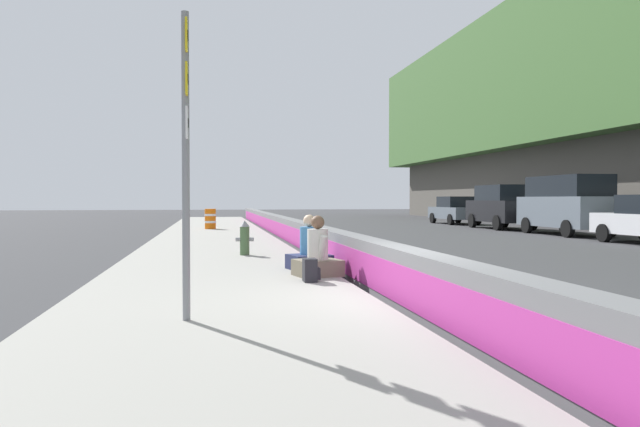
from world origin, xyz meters
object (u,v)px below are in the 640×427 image
object	(u,v)px
seated_person_foreground	(318,257)
parked_car_fourth	(567,204)
fire_hydrant	(245,237)
parked_car_far	(455,210)
backpack	(311,270)
construction_barrel	(210,219)
seated_person_middle	(309,252)
parked_car_midline	(501,206)
route_sign_post	(186,142)

from	to	relation	value
seated_person_foreground	parked_car_fourth	bearing A→B (deg)	-45.90
fire_hydrant	parked_car_far	xyz separation A→B (m)	(20.16, -14.13, 0.27)
backpack	construction_barrel	distance (m)	18.95
fire_hydrant	seated_person_middle	bearing A→B (deg)	-161.40
parked_car_midline	parked_car_far	world-z (taller)	parked_car_midline
route_sign_post	parked_car_fourth	distance (m)	22.60
fire_hydrant	backpack	bearing A→B (deg)	-170.66
seated_person_foreground	backpack	distance (m)	0.81
seated_person_middle	backpack	distance (m)	1.85
seated_person_middle	construction_barrel	world-z (taller)	seated_person_middle
parked_car_midline	route_sign_post	bearing A→B (deg)	145.45
backpack	parked_car_fourth	bearing A→B (deg)	-44.82
seated_person_foreground	parked_car_fourth	world-z (taller)	parked_car_fourth
backpack	seated_person_middle	bearing A→B (deg)	-8.56
route_sign_post	parked_car_midline	bearing A→B (deg)	-34.55
seated_person_middle	parked_car_fourth	xyz separation A→B (m)	(11.70, -13.16, 0.87)
parked_car_far	parked_car_midline	bearing A→B (deg)	179.40
route_sign_post	backpack	size ratio (longest dim) A/B	9.00
parked_car_far	route_sign_post	bearing A→B (deg)	151.70
route_sign_post	construction_barrel	bearing A→B (deg)	-0.62
seated_person_middle	parked_car_midline	world-z (taller)	parked_car_midline
route_sign_post	seated_person_foreground	distance (m)	4.69
backpack	parked_car_fourth	distance (m)	19.09
seated_person_middle	parked_car_far	world-z (taller)	parked_car_far
seated_person_foreground	seated_person_middle	xyz separation A→B (m)	(1.07, -0.02, -0.00)
fire_hydrant	parked_car_fourth	world-z (taller)	parked_car_fourth
parked_car_far	backpack	bearing A→B (deg)	152.31
route_sign_post	parked_car_fourth	world-z (taller)	route_sign_post
parked_car_far	parked_car_fourth	bearing A→B (deg)	-179.24
route_sign_post	parked_car_midline	size ratio (longest dim) A/B	0.74
parked_car_fourth	seated_person_foreground	bearing A→B (deg)	134.10
seated_person_middle	backpack	world-z (taller)	seated_person_middle
seated_person_middle	parked_car_far	size ratio (longest dim) A/B	0.25
backpack	parked_car_far	xyz separation A→B (m)	(25.31, -13.28, 0.53)
fire_hydrant	parked_car_fourth	bearing A→B (deg)	-59.62
backpack	parked_car_midline	bearing A→B (deg)	-34.76
parked_car_fourth	parked_car_far	bearing A→B (deg)	0.76
route_sign_post	seated_person_foreground	xyz separation A→B (m)	(3.75, -2.22, -1.74)
fire_hydrant	construction_barrel	world-z (taller)	construction_barrel
seated_person_foreground	construction_barrel	distance (m)	18.22
seated_person_foreground	parked_car_far	bearing A→B (deg)	-27.93
route_sign_post	parked_car_far	distance (m)	32.18
route_sign_post	fire_hydrant	xyz separation A→B (m)	(8.15, -1.12, -1.65)
backpack	parked_car_far	world-z (taller)	parked_car_far
fire_hydrant	backpack	xyz separation A→B (m)	(-5.15, -0.85, -0.25)
seated_person_middle	backpack	xyz separation A→B (m)	(-1.82, 0.27, -0.15)
seated_person_foreground	backpack	xyz separation A→B (m)	(-0.75, 0.26, -0.16)
parked_car_fourth	construction_barrel	bearing A→B (deg)	70.59
seated_person_middle	route_sign_post	bearing A→B (deg)	155.10
seated_person_middle	construction_barrel	xyz separation A→B (m)	(17.05, 2.00, 0.13)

